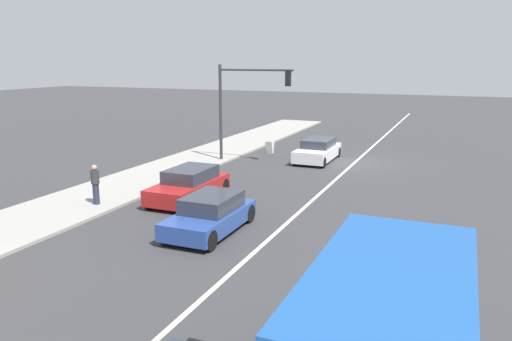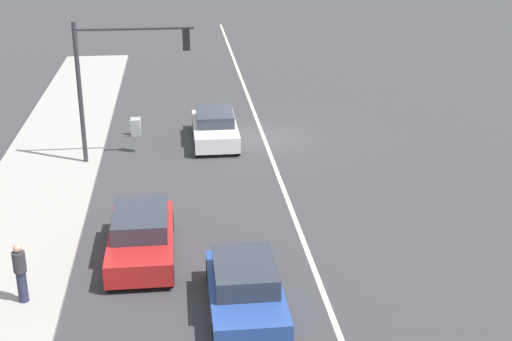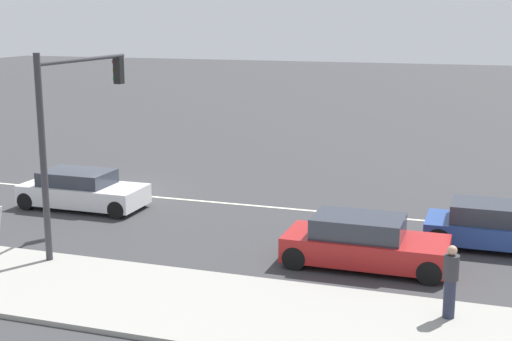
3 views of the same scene
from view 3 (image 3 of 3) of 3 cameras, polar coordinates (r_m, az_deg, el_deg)
name	(u,v)px [view 3 (image 3 of 3)]	position (r m, az deg, el deg)	size (l,w,h in m)	color
lane_marking_center	(110,193)	(27.87, -11.60, -1.77)	(0.16, 60.00, 0.01)	beige
traffic_signal_main	(71,116)	(20.74, -14.59, 4.26)	(4.59, 0.34, 5.60)	#333338
pedestrian	(450,280)	(16.33, 15.29, -8.44)	(0.34, 0.34, 1.67)	#282D42
van_white	(82,190)	(25.81, -13.75, -1.55)	(1.90, 4.37, 1.33)	silver
hatchback_red	(364,243)	(19.52, 8.62, -5.74)	(1.90, 4.36, 1.39)	#AD1E1E
coupe_blue	(495,226)	(21.96, 18.54, -4.27)	(1.90, 4.01, 1.33)	#284793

